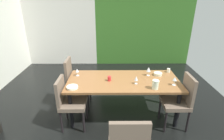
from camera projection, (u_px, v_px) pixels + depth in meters
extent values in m
cube|color=black|center=(105.00, 116.00, 3.47)|extent=(5.59, 6.10, 0.02)
cube|color=silver|center=(59.00, 27.00, 5.73)|extent=(2.42, 0.10, 2.57)
cube|color=#356A24|center=(144.00, 26.00, 5.75)|extent=(3.17, 0.10, 2.57)
cube|color=brown|center=(123.00, 81.00, 3.24)|extent=(2.06, 0.93, 0.04)
cylinder|color=black|center=(78.00, 89.00, 3.72)|extent=(0.07, 0.07, 0.72)
cylinder|color=black|center=(165.00, 89.00, 3.73)|extent=(0.07, 0.07, 0.72)
cylinder|color=black|center=(71.00, 110.00, 3.04)|extent=(0.07, 0.07, 0.72)
cylinder|color=black|center=(177.00, 110.00, 3.05)|extent=(0.07, 0.07, 0.72)
cube|color=#6C5A4B|center=(80.00, 86.00, 3.64)|extent=(0.44, 0.44, 0.07)
cube|color=#6C5A4B|center=(69.00, 73.00, 3.53)|extent=(0.05, 0.42, 0.59)
cylinder|color=black|center=(90.00, 92.00, 3.91)|extent=(0.04, 0.04, 0.43)
cylinder|color=black|center=(88.00, 101.00, 3.56)|extent=(0.04, 0.04, 0.43)
cylinder|color=black|center=(73.00, 92.00, 3.91)|extent=(0.04, 0.04, 0.43)
cylinder|color=black|center=(70.00, 101.00, 3.56)|extent=(0.04, 0.04, 0.43)
cube|color=#6C5A4B|center=(73.00, 104.00, 3.04)|extent=(0.44, 0.44, 0.07)
cube|color=#6C5A4B|center=(60.00, 92.00, 2.95)|extent=(0.05, 0.42, 0.47)
cylinder|color=black|center=(87.00, 109.00, 3.32)|extent=(0.04, 0.04, 0.43)
cylinder|color=black|center=(84.00, 122.00, 2.96)|extent=(0.04, 0.04, 0.43)
cylinder|color=black|center=(67.00, 109.00, 3.31)|extent=(0.04, 0.04, 0.43)
cylinder|color=black|center=(61.00, 122.00, 2.96)|extent=(0.04, 0.04, 0.43)
cube|color=#6C5A4B|center=(175.00, 103.00, 3.05)|extent=(0.44, 0.44, 0.07)
cube|color=#6C5A4B|center=(189.00, 90.00, 2.95)|extent=(0.05, 0.42, 0.51)
cylinder|color=black|center=(165.00, 122.00, 2.97)|extent=(0.04, 0.04, 0.43)
cylinder|color=black|center=(160.00, 109.00, 3.32)|extent=(0.04, 0.04, 0.43)
cylinder|color=black|center=(188.00, 122.00, 2.97)|extent=(0.04, 0.04, 0.43)
cylinder|color=black|center=(180.00, 109.00, 3.33)|extent=(0.04, 0.04, 0.43)
cylinder|color=silver|center=(148.00, 75.00, 3.42)|extent=(0.07, 0.07, 0.00)
cylinder|color=silver|center=(148.00, 73.00, 3.41)|extent=(0.01, 0.01, 0.08)
cone|color=silver|center=(149.00, 69.00, 3.37)|extent=(0.08, 0.08, 0.09)
cylinder|color=silver|center=(136.00, 84.00, 3.09)|extent=(0.06, 0.06, 0.00)
cylinder|color=silver|center=(136.00, 82.00, 3.08)|extent=(0.01, 0.01, 0.06)
cone|color=silver|center=(136.00, 78.00, 3.05)|extent=(0.06, 0.06, 0.08)
cylinder|color=silver|center=(174.00, 85.00, 3.05)|extent=(0.06, 0.06, 0.00)
cylinder|color=silver|center=(174.00, 83.00, 3.03)|extent=(0.01, 0.01, 0.09)
cone|color=silver|center=(175.00, 79.00, 3.00)|extent=(0.07, 0.07, 0.06)
cylinder|color=silver|center=(77.00, 75.00, 3.41)|extent=(0.06, 0.06, 0.00)
cylinder|color=silver|center=(77.00, 74.00, 3.40)|extent=(0.01, 0.01, 0.07)
cone|color=silver|center=(77.00, 70.00, 3.37)|extent=(0.07, 0.07, 0.07)
cylinder|color=beige|center=(158.00, 74.00, 3.42)|extent=(0.16, 0.16, 0.05)
cylinder|color=white|center=(72.00, 87.00, 2.94)|extent=(0.19, 0.19, 0.04)
cylinder|color=white|center=(169.00, 70.00, 3.55)|extent=(0.07, 0.07, 0.08)
cylinder|color=red|center=(109.00, 78.00, 3.19)|extent=(0.06, 0.06, 0.09)
cylinder|color=silver|center=(155.00, 84.00, 2.90)|extent=(0.11, 0.11, 0.16)
cone|color=silver|center=(159.00, 81.00, 2.87)|extent=(0.04, 0.04, 0.03)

